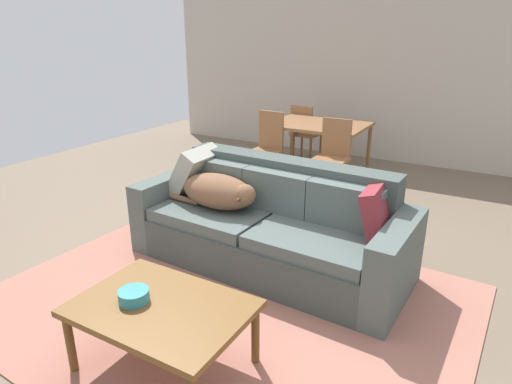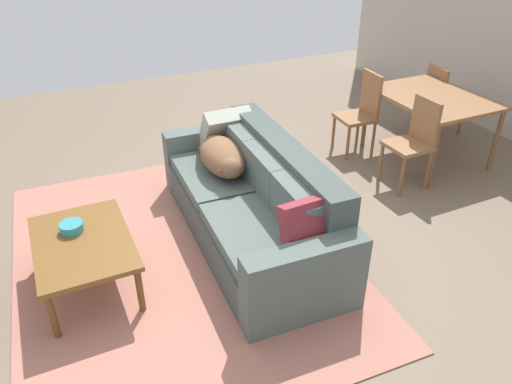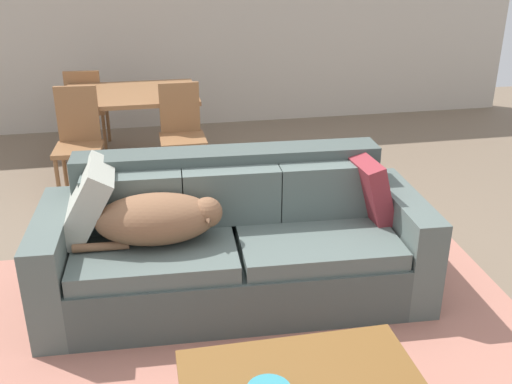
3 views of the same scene
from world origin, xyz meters
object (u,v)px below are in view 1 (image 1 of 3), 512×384
(coffee_table, at_px, (162,312))
(dining_chair_near_right, at_px, (332,154))
(couch, at_px, (271,227))
(dining_table, at_px, (319,128))
(throw_pillow_by_left_arm, at_px, (194,172))
(dog_on_left_cushion, at_px, (219,192))
(throw_pillow_by_right_arm, at_px, (378,214))
(dining_chair_near_left, at_px, (267,146))
(bowl_on_coffee_table, at_px, (134,296))
(dining_chair_far_left, at_px, (304,131))

(coffee_table, height_order, dining_chair_near_right, dining_chair_near_right)
(couch, bearing_deg, dining_table, 106.33)
(throw_pillow_by_left_arm, bearing_deg, couch, -6.31)
(coffee_table, bearing_deg, dog_on_left_cushion, 110.80)
(throw_pillow_by_right_arm, distance_m, dining_table, 2.88)
(dog_on_left_cushion, relative_size, dining_chair_near_left, 0.92)
(couch, distance_m, dining_chair_near_left, 2.16)
(throw_pillow_by_left_arm, distance_m, coffee_table, 1.83)
(dining_table, height_order, dining_chair_near_left, dining_chair_near_left)
(bowl_on_coffee_table, xyz_separation_m, dining_chair_far_left, (-0.97, 4.59, 0.01))
(couch, relative_size, dining_chair_near_right, 2.56)
(throw_pillow_by_left_arm, xyz_separation_m, dining_chair_near_left, (-0.19, 1.78, -0.16))
(couch, bearing_deg, dining_chair_near_left, 122.35)
(couch, relative_size, dog_on_left_cushion, 2.75)
(coffee_table, distance_m, dining_chair_near_left, 3.51)
(dog_on_left_cushion, xyz_separation_m, throw_pillow_by_right_arm, (1.34, 0.11, 0.03))
(dining_chair_near_right, bearing_deg, throw_pillow_by_left_arm, -112.30)
(dog_on_left_cushion, height_order, dining_chair_near_left, dining_chair_near_left)
(throw_pillow_by_left_arm, relative_size, dining_table, 0.37)
(bowl_on_coffee_table, relative_size, dining_chair_near_right, 0.19)
(throw_pillow_by_right_arm, bearing_deg, dog_on_left_cushion, -175.13)
(dog_on_left_cushion, xyz_separation_m, bowl_on_coffee_table, (0.35, -1.39, -0.14))
(throw_pillow_by_right_arm, distance_m, dining_chair_near_right, 2.15)
(couch, xyz_separation_m, bowl_on_coffee_table, (-0.11, -1.49, 0.13))
(couch, distance_m, bowl_on_coffee_table, 1.50)
(throw_pillow_by_left_arm, relative_size, dining_chair_near_right, 0.50)
(throw_pillow_by_left_arm, height_order, dining_chair_near_right, dining_chair_near_right)
(dining_chair_near_left, relative_size, dining_chair_far_left, 1.09)
(throw_pillow_by_right_arm, bearing_deg, couch, -179.20)
(couch, xyz_separation_m, throw_pillow_by_right_arm, (0.88, 0.01, 0.31))
(dining_chair_near_right, bearing_deg, couch, -85.56)
(throw_pillow_by_right_arm, distance_m, dining_chair_far_left, 3.65)
(dining_table, relative_size, dining_chair_far_left, 1.45)
(couch, relative_size, coffee_table, 2.39)
(coffee_table, bearing_deg, throw_pillow_by_left_arm, 121.08)
(dog_on_left_cushion, distance_m, bowl_on_coffee_table, 1.44)
(throw_pillow_by_left_arm, height_order, coffee_table, throw_pillow_by_left_arm)
(throw_pillow_by_left_arm, distance_m, dining_table, 2.40)
(dining_table, xyz_separation_m, dining_chair_near_left, (-0.47, -0.60, -0.17))
(couch, xyz_separation_m, dog_on_left_cushion, (-0.46, -0.10, 0.27))
(coffee_table, distance_m, dining_chair_near_right, 3.34)
(throw_pillow_by_right_arm, relative_size, dining_chair_near_left, 0.43)
(coffee_table, bearing_deg, bowl_on_coffee_table, -164.52)
(dog_on_left_cushion, bearing_deg, bowl_on_coffee_table, -73.18)
(dog_on_left_cushion, bearing_deg, dining_chair_near_left, 109.90)
(bowl_on_coffee_table, height_order, dining_chair_near_right, dining_chair_near_right)
(bowl_on_coffee_table, relative_size, dining_table, 0.14)
(coffee_table, xyz_separation_m, dining_chair_near_left, (-1.12, 3.33, 0.12))
(coffee_table, bearing_deg, couch, 92.24)
(throw_pillow_by_left_arm, relative_size, coffee_table, 0.47)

